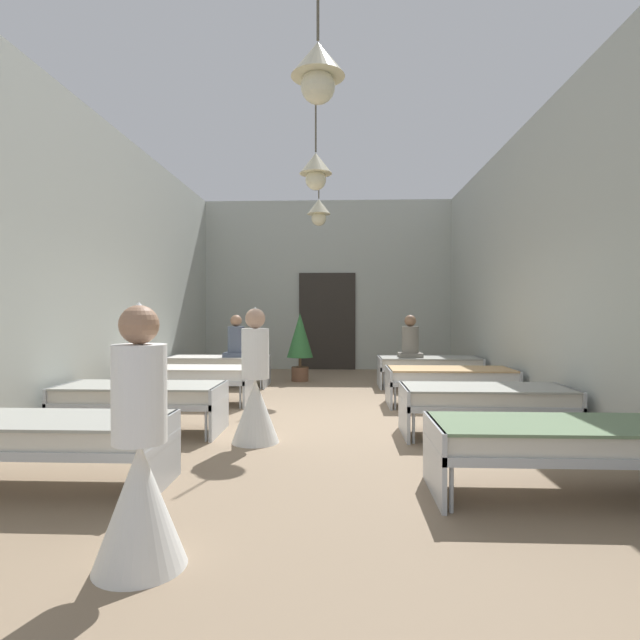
# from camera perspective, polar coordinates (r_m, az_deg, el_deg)

# --- Properties ---
(ground_plane) EXTENTS (6.72, 12.21, 0.10)m
(ground_plane) POSITION_cam_1_polar(r_m,az_deg,el_deg) (7.01, -0.55, -11.29)
(ground_plane) COLOR #8C755B
(room_shell) EXTENTS (6.52, 11.81, 4.21)m
(room_shell) POSITION_cam_1_polar(r_m,az_deg,el_deg) (8.19, -0.07, 5.66)
(room_shell) COLOR #B2B7AD
(room_shell) RESTS_ON ground
(bed_left_row_0) EXTENTS (1.90, 0.84, 0.57)m
(bed_left_row_0) POSITION_cam_1_polar(r_m,az_deg,el_deg) (4.74, -28.17, -11.28)
(bed_left_row_0) COLOR #B7BCC1
(bed_left_row_0) RESTS_ON ground
(bed_right_row_0) EXTENTS (1.90, 0.84, 0.57)m
(bed_right_row_0) POSITION_cam_1_polar(r_m,az_deg,el_deg) (4.43, 24.87, -12.12)
(bed_right_row_0) COLOR #B7BCC1
(bed_right_row_0) RESTS_ON ground
(bed_left_row_1) EXTENTS (1.90, 0.84, 0.57)m
(bed_left_row_1) POSITION_cam_1_polar(r_m,az_deg,el_deg) (6.42, -19.42, -8.03)
(bed_left_row_1) COLOR #B7BCC1
(bed_left_row_1) RESTS_ON ground
(bed_right_row_1) EXTENTS (1.90, 0.84, 0.57)m
(bed_right_row_1) POSITION_cam_1_polar(r_m,az_deg,el_deg) (6.20, 18.08, -8.35)
(bed_right_row_1) COLOR #B7BCC1
(bed_right_row_1) RESTS_ON ground
(bed_left_row_2) EXTENTS (1.90, 0.84, 0.57)m
(bed_left_row_2) POSITION_cam_1_polar(r_m,az_deg,el_deg) (8.20, -14.45, -6.07)
(bed_left_row_2) COLOR #B7BCC1
(bed_left_row_2) RESTS_ON ground
(bed_right_row_2) EXTENTS (1.90, 0.84, 0.57)m
(bed_right_row_2) POSITION_cam_1_polar(r_m,az_deg,el_deg) (8.02, 14.40, -6.22)
(bed_right_row_2) COLOR #B7BCC1
(bed_right_row_2) RESTS_ON ground
(bed_left_row_3) EXTENTS (1.90, 0.84, 0.57)m
(bed_left_row_3) POSITION_cam_1_polar(r_m,az_deg,el_deg) (10.02, -11.28, -4.79)
(bed_left_row_3) COLOR #B7BCC1
(bed_left_row_3) RESTS_ON ground
(bed_right_row_3) EXTENTS (1.90, 0.84, 0.57)m
(bed_right_row_3) POSITION_cam_1_polar(r_m,az_deg,el_deg) (9.88, 12.10, -4.88)
(bed_right_row_3) COLOR #B7BCC1
(bed_right_row_3) RESTS_ON ground
(nurse_near_aisle) EXTENTS (0.52, 0.52, 1.49)m
(nurse_near_aisle) POSITION_cam_1_polar(r_m,az_deg,el_deg) (3.13, -19.57, -15.88)
(nurse_near_aisle) COLOR white
(nurse_near_aisle) RESTS_ON ground
(nurse_mid_aisle) EXTENTS (0.52, 0.52, 1.49)m
(nurse_mid_aisle) POSITION_cam_1_polar(r_m,az_deg,el_deg) (5.66, -7.27, -8.27)
(nurse_mid_aisle) COLOR white
(nurse_mid_aisle) RESTS_ON ground
(patient_seated_primary) EXTENTS (0.44, 0.44, 0.80)m
(patient_seated_primary) POSITION_cam_1_polar(r_m,az_deg,el_deg) (9.79, 10.09, -2.40)
(patient_seated_primary) COLOR slate
(patient_seated_primary) RESTS_ON bed_right_row_3
(patient_seated_secondary) EXTENTS (0.44, 0.44, 0.80)m
(patient_seated_secondary) POSITION_cam_1_polar(r_m,az_deg,el_deg) (9.85, -9.40, -2.38)
(patient_seated_secondary) COLOR #515B70
(patient_seated_secondary) RESTS_ON bed_left_row_3
(potted_plant) EXTENTS (0.54, 0.54, 1.41)m
(potted_plant) POSITION_cam_1_polar(r_m,az_deg,el_deg) (10.50, -2.27, -2.26)
(potted_plant) COLOR brown
(potted_plant) RESTS_ON ground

